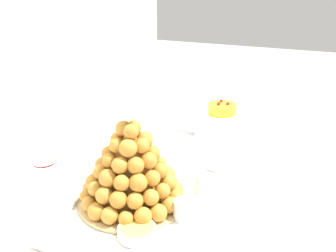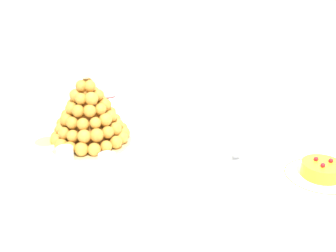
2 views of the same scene
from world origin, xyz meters
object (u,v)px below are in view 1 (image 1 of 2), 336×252
Objects in this scene: creme_brulee_ramekin at (137,231)px; croquembouche at (131,168)px; macaron_goblet at (191,93)px; fruit_tart_plate at (222,111)px; wine_glass at (43,154)px; dessert_cup_left at (159,249)px; dessert_cup_mid_left at (184,210)px; serving_tray at (160,198)px; dessert_cup_mid_right at (216,159)px; dessert_cup_centre at (204,184)px.

croquembouche is at bearing 30.94° from creme_brulee_ramekin.
macaron_goblet reaches higher than creme_brulee_ramekin.
fruit_tart_plate is 0.84m from wine_glass.
fruit_tart_plate is (0.26, -0.05, -0.15)m from macaron_goblet.
dessert_cup_left is at bearing -122.50° from creme_brulee_ramekin.
dessert_cup_mid_left is 0.24× the size of fruit_tart_plate.
dessert_cup_left is 0.24× the size of fruit_tart_plate.
dessert_cup_left is 0.20× the size of macaron_goblet.
croquembouche is (-0.05, 0.06, 0.10)m from serving_tray.
croquembouche is at bearing 177.15° from fruit_tart_plate.
dessert_cup_mid_right reaches higher than dessert_cup_left.
fruit_tart_plate is at bearing 1.47° from serving_tray.
creme_brulee_ramekin is at bearing 169.27° from dessert_cup_mid_right.
dessert_cup_mid_right is (0.22, -0.09, 0.03)m from serving_tray.
dessert_cup_mid_left reaches higher than dessert_cup_centre.
macaron_goblet reaches higher than fruit_tart_plate.
macaron_goblet is at bearing 24.37° from dessert_cup_centre.
creme_brulee_ramekin is at bearing -177.59° from fruit_tart_plate.
dessert_cup_mid_right is 0.40m from creme_brulee_ramekin.
croquembouche is 5.24× the size of dessert_cup_mid_left.
dessert_cup_mid_right is at bearing -167.02° from fruit_tart_plate.
fruit_tart_plate is at bearing -19.93° from wine_glass.
croquembouche reaches higher than dessert_cup_centre.
wine_glass reaches higher than dessert_cup_mid_right.
dessert_cup_mid_right is at bearing 2.81° from dessert_cup_centre.
dessert_cup_centre reaches higher than serving_tray.
croquembouche is 3.14× the size of creme_brulee_ramekin.
croquembouche is 5.28× the size of dessert_cup_centre.
dessert_cup_centre is at bearing -53.58° from serving_tray.
wine_glass is (0.09, 0.32, 0.10)m from creme_brulee_ramekin.
dessert_cup_mid_right is (0.14, 0.01, 0.01)m from dessert_cup_centre.
serving_tray is at bearing 6.16° from creme_brulee_ramekin.
macaron_goblet reaches higher than dessert_cup_centre.
fruit_tart_plate is at bearing 10.69° from dessert_cup_centre.
dessert_cup_centre is 0.20× the size of macaron_goblet.
creme_brulee_ramekin is at bearing -149.06° from croquembouche.
macaron_goblet is at bearing 8.66° from serving_tray.
creme_brulee_ramekin reaches higher than serving_tray.
macaron_goblet is (0.62, 0.09, 0.14)m from creme_brulee_ramekin.
creme_brulee_ramekin is 0.64m from macaron_goblet.
croquembouche is 1.28× the size of fruit_tart_plate.
creme_brulee_ramekin is (0.05, 0.07, -0.01)m from dessert_cup_left.
dessert_cup_centre is (0.14, -0.01, -0.00)m from dessert_cup_mid_left.
dessert_cup_left is 0.59× the size of creme_brulee_ramekin.
serving_tray is at bearing -171.34° from macaron_goblet.
wine_glass reaches higher than dessert_cup_mid_left.
macaron_goblet is (0.37, 0.17, 0.13)m from dessert_cup_centre.
fruit_tart_plate is (0.48, 0.11, -0.02)m from dessert_cup_mid_right.
dessert_cup_mid_left is at bearing -162.47° from macaron_goblet.
croquembouche reaches higher than dessert_cup_mid_right.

